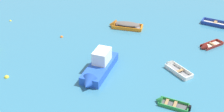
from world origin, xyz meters
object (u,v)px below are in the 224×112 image
object	(u,v)px
motor_launch_blue_midfield_right	(98,68)
mooring_buoy_near_foreground	(62,37)
rowboat_orange_near_left	(122,25)
rowboat_green_far_right	(166,102)
rowboat_white_far_back	(173,67)
mooring_buoy_far_field	(11,21)
rowboat_maroon_near_right	(207,47)
mooring_buoy_outer_edge	(7,77)

from	to	relation	value
motor_launch_blue_midfield_right	mooring_buoy_near_foreground	xyz separation A→B (m)	(-3.11, 8.33, -0.65)
rowboat_orange_near_left	rowboat_green_far_right	distance (m)	14.89
rowboat_white_far_back	mooring_buoy_far_field	xyz separation A→B (m)	(-16.83, 14.98, -0.17)
rowboat_maroon_near_right	rowboat_orange_near_left	bearing A→B (deg)	138.88
motor_launch_blue_midfield_right	mooring_buoy_outer_edge	world-z (taller)	motor_launch_blue_midfield_right
rowboat_white_far_back	mooring_buoy_outer_edge	xyz separation A→B (m)	(-15.71, 1.62, -0.17)
motor_launch_blue_midfield_right	mooring_buoy_outer_edge	size ratio (longest dim) A/B	13.73
rowboat_orange_near_left	mooring_buoy_far_field	size ratio (longest dim) A/B	15.17
rowboat_maroon_near_right	rowboat_green_far_right	xyz separation A→B (m)	(-7.80, -7.89, -0.01)
mooring_buoy_outer_edge	mooring_buoy_near_foreground	bearing A→B (deg)	53.57
rowboat_orange_near_left	rowboat_white_far_back	bearing A→B (deg)	-74.64
rowboat_green_far_right	mooring_buoy_near_foreground	size ratio (longest dim) A/B	7.48
rowboat_orange_near_left	mooring_buoy_outer_edge	xyz separation A→B (m)	(-12.93, -8.51, -0.33)
rowboat_orange_near_left	motor_launch_blue_midfield_right	distance (m)	10.57
rowboat_orange_near_left	rowboat_white_far_back	size ratio (longest dim) A/B	1.33
rowboat_maroon_near_right	rowboat_green_far_right	bearing A→B (deg)	-134.70
rowboat_white_far_back	mooring_buoy_near_foreground	world-z (taller)	rowboat_white_far_back
rowboat_white_far_back	mooring_buoy_outer_edge	distance (m)	15.80
mooring_buoy_near_foreground	mooring_buoy_outer_edge	size ratio (longest dim) A/B	0.83
rowboat_maroon_near_right	mooring_buoy_far_field	xyz separation A→B (m)	(-22.07, 11.85, -0.15)
rowboat_orange_near_left	rowboat_green_far_right	bearing A→B (deg)	-89.15
rowboat_white_far_back	motor_launch_blue_midfield_right	distance (m)	7.28
rowboat_white_far_back	mooring_buoy_outer_edge	bearing A→B (deg)	174.10
rowboat_green_far_right	mooring_buoy_near_foreground	world-z (taller)	rowboat_green_far_right
rowboat_green_far_right	rowboat_white_far_back	world-z (taller)	rowboat_white_far_back
rowboat_maroon_near_right	mooring_buoy_near_foreground	size ratio (longest dim) A/B	8.97
mooring_buoy_near_foreground	mooring_buoy_outer_edge	world-z (taller)	mooring_buoy_outer_edge
motor_launch_blue_midfield_right	mooring_buoy_outer_edge	xyz separation A→B (m)	(-8.47, 1.07, -0.65)
mooring_buoy_near_foreground	rowboat_green_far_right	bearing A→B (deg)	-60.27
mooring_buoy_far_field	mooring_buoy_outer_edge	bearing A→B (deg)	-85.20
rowboat_white_far_back	mooring_buoy_far_field	distance (m)	22.53
mooring_buoy_outer_edge	rowboat_green_far_right	bearing A→B (deg)	-25.89
rowboat_green_far_right	mooring_buoy_near_foreground	xyz separation A→B (m)	(-7.79, 13.64, -0.14)
rowboat_white_far_back	rowboat_orange_near_left	bearing A→B (deg)	105.36
rowboat_white_far_back	mooring_buoy_outer_edge	world-z (taller)	rowboat_white_far_back
motor_launch_blue_midfield_right	mooring_buoy_far_field	world-z (taller)	motor_launch_blue_midfield_right
rowboat_green_far_right	rowboat_white_far_back	bearing A→B (deg)	61.70
mooring_buoy_near_foreground	mooring_buoy_far_field	bearing A→B (deg)	136.75
mooring_buoy_near_foreground	rowboat_orange_near_left	bearing A→B (deg)	9.36
rowboat_white_far_back	rowboat_green_far_right	bearing A→B (deg)	-118.30
mooring_buoy_far_field	rowboat_maroon_near_right	bearing A→B (deg)	-28.23
rowboat_green_far_right	mooring_buoy_far_field	size ratio (longest dim) A/B	9.27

